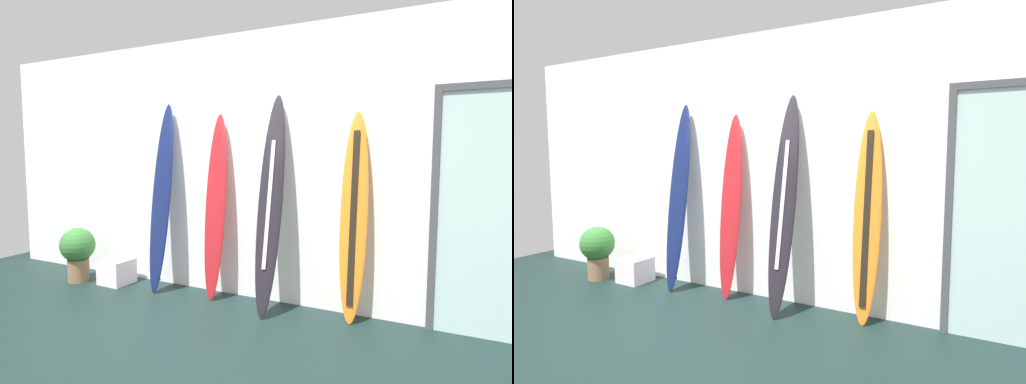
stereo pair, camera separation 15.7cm
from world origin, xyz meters
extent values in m
cube|color=black|center=(0.00, 0.00, -0.02)|extent=(8.00, 8.00, 0.04)
cube|color=white|center=(0.00, 1.30, 1.40)|extent=(7.20, 0.20, 2.80)
ellipsoid|color=#131E4D|center=(-0.94, 0.97, 1.06)|extent=(0.26, 0.39, 2.11)
cone|color=black|center=(-0.94, 0.88, 0.19)|extent=(0.07, 0.08, 0.11)
ellipsoid|color=#B21C23|center=(-0.26, 1.02, 0.99)|extent=(0.24, 0.28, 1.97)
cone|color=black|center=(-0.26, 0.96, 0.18)|extent=(0.07, 0.08, 0.11)
ellipsoid|color=black|center=(0.42, 0.92, 1.07)|extent=(0.27, 0.52, 2.13)
cube|color=silver|center=(0.42, 0.88, 1.07)|extent=(0.05, 0.27, 1.21)
cone|color=black|center=(0.42, 0.77, 0.19)|extent=(0.07, 0.09, 0.11)
ellipsoid|color=orange|center=(1.19, 1.05, 0.97)|extent=(0.25, 0.25, 1.93)
cube|color=black|center=(1.19, 1.02, 0.97)|extent=(0.06, 0.17, 1.58)
cone|color=black|center=(1.19, 1.00, 0.17)|extent=(0.07, 0.08, 0.11)
cube|color=white|center=(-1.59, 0.91, 0.15)|extent=(0.34, 0.34, 0.29)
cube|color=#47474C|center=(1.85, 1.18, 1.03)|extent=(0.06, 0.06, 2.06)
cylinder|color=olive|center=(-2.07, 0.77, 0.14)|extent=(0.25, 0.25, 0.27)
sphere|color=#347231|center=(-2.07, 0.77, 0.45)|extent=(0.41, 0.41, 0.41)
camera|label=1|loc=(2.03, -2.64, 1.55)|focal=28.74mm
camera|label=2|loc=(2.16, -2.56, 1.55)|focal=28.74mm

